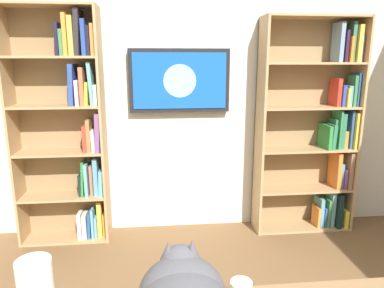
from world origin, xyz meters
name	(u,v)px	position (x,y,z in m)	size (l,w,h in m)	color
wall_back	(186,89)	(0.00, -2.23, 1.35)	(4.52, 0.06, 2.70)	silver
bookshelf_left	(318,132)	(-1.24, -2.06, 0.95)	(0.93, 0.28, 1.99)	tan
bookshelf_right	(70,126)	(1.03, -2.06, 1.05)	(0.78, 0.28, 2.05)	tan
wall_mounted_tv	(180,81)	(0.06, -2.15, 1.43)	(0.90, 0.07, 0.56)	black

